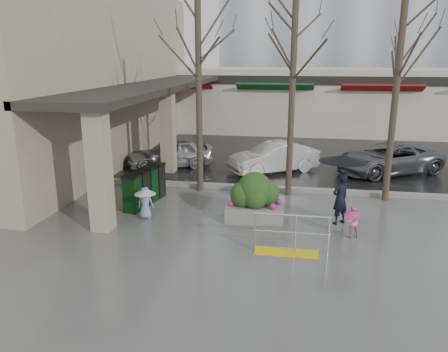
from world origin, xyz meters
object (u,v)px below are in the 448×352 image
(child_pink, at_px, (352,219))
(planter, at_px, (255,197))
(tree_midwest, at_px, (294,41))
(car_b, at_px, (274,157))
(tree_west, at_px, (198,46))
(tree_mideast, at_px, (400,53))
(news_boxes, at_px, (145,186))
(car_a, at_px, (170,153))
(woman, at_px, (342,178))
(child_blue, at_px, (145,199))
(car_c, at_px, (388,159))
(handrail, at_px, (289,239))

(child_pink, relative_size, planter, 0.50)
(tree_midwest, bearing_deg, child_pink, -62.63)
(tree_midwest, xyz_separation_m, car_b, (-0.71, 3.09, -4.60))
(tree_west, distance_m, tree_mideast, 6.50)
(news_boxes, xyz_separation_m, car_b, (3.95, 4.87, 0.03))
(tree_mideast, xyz_separation_m, news_boxes, (-7.96, -1.78, -4.26))
(child_pink, height_order, car_b, car_b)
(child_pink, bearing_deg, tree_midwest, -84.01)
(planter, xyz_separation_m, news_boxes, (-3.73, 0.90, -0.12))
(car_a, relative_size, car_b, 0.97)
(tree_mideast, bearing_deg, car_b, 142.40)
(woman, height_order, child_blue, woman)
(woman, distance_m, car_c, 6.74)
(tree_west, bearing_deg, child_blue, -108.02)
(tree_mideast, height_order, news_boxes, tree_mideast)
(child_blue, bearing_deg, woman, -176.32)
(car_a, xyz_separation_m, car_c, (9.28, 0.52, 0.00))
(handrail, relative_size, car_c, 0.42)
(woman, relative_size, car_b, 0.55)
(handrail, xyz_separation_m, tree_mideast, (3.14, 4.80, 4.48))
(woman, relative_size, news_boxes, 0.96)
(car_b, bearing_deg, woman, -10.59)
(tree_mideast, distance_m, child_blue, 9.15)
(child_blue, height_order, car_c, car_c)
(car_c, bearing_deg, child_blue, -78.22)
(car_a, bearing_deg, planter, 13.49)
(news_boxes, bearing_deg, child_blue, -60.84)
(planter, xyz_separation_m, car_c, (4.93, 6.38, -0.08))
(child_blue, height_order, car_b, car_b)
(tree_west, bearing_deg, car_a, 123.17)
(tree_west, height_order, car_a, tree_west)
(tree_mideast, bearing_deg, tree_midwest, 180.00)
(handrail, distance_m, news_boxes, 5.70)
(tree_mideast, distance_m, planter, 6.50)
(tree_midwest, bearing_deg, news_boxes, -159.12)
(tree_mideast, bearing_deg, tree_west, -180.00)
(tree_midwest, xyz_separation_m, planter, (-0.93, -2.68, -4.52))
(woman, distance_m, car_a, 8.93)
(car_b, bearing_deg, car_a, -123.66)
(woman, distance_m, child_blue, 5.83)
(planter, height_order, car_b, planter)
(handrail, relative_size, child_pink, 2.13)
(tree_midwest, xyz_separation_m, car_c, (4.00, 3.70, -4.60))
(planter, bearing_deg, car_c, 52.30)
(tree_mideast, height_order, car_c, tree_mideast)
(car_c, bearing_deg, car_b, -110.41)
(handrail, height_order, child_blue, handrail)
(tree_west, distance_m, child_pink, 7.62)
(tree_west, height_order, tree_midwest, tree_midwest)
(tree_west, bearing_deg, tree_midwest, 0.00)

